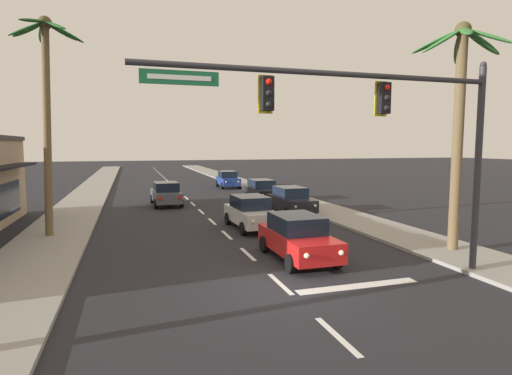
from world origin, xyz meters
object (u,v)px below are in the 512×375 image
Objects in this scene: sedan_lead_at_stop_bar at (298,237)px; sedan_oncoming_far at (166,193)px; sedan_third_in_queue at (251,212)px; sedan_parked_nearest_kerb at (262,190)px; palm_left_second at (46,86)px; palm_right_nearest at (459,103)px; sedan_parked_far_kerb at (291,200)px; traffic_signal_mast at (386,120)px; sedan_parked_mid_kerb at (228,179)px.

sedan_lead_at_stop_bar is 0.99× the size of sedan_oncoming_far.
sedan_lead_at_stop_bar is at bearing -89.72° from sedan_third_in_queue.
sedan_lead_at_stop_bar is 16.12m from sedan_parked_nearest_kerb.
palm_left_second reaches higher than sedan_third_in_queue.
sedan_lead_at_stop_bar and sedan_parked_nearest_kerb have the same top height.
sedan_parked_nearest_kerb is at bearing 68.92° from sedan_third_in_queue.
palm_right_nearest is (2.68, -16.58, 5.04)m from sedan_parked_nearest_kerb.
sedan_parked_far_kerb is 0.45× the size of palm_left_second.
palm_left_second is (-13.06, -9.02, 6.08)m from sedan_parked_nearest_kerb.
palm_right_nearest is at bearing 25.52° from traffic_signal_mast.
traffic_signal_mast is 5.47m from sedan_lead_at_stop_bar.
sedan_third_in_queue is 1.01× the size of sedan_parked_far_kerb.
traffic_signal_mast is at bearing -96.54° from sedan_parked_nearest_kerb.
sedan_third_in_queue is 11.18m from palm_left_second.
sedan_parked_nearest_kerb is 17.53m from palm_right_nearest.
traffic_signal_mast is 1.24× the size of palm_right_nearest.
palm_left_second is (-9.37, 0.56, 6.08)m from sedan_third_in_queue.
sedan_oncoming_far is 1.01× the size of sedan_parked_mid_kerb.
sedan_parked_nearest_kerb and sedan_parked_mid_kerb have the same top height.
palm_right_nearest is at bearing -47.66° from sedan_third_in_queue.
traffic_signal_mast is 30.28m from sedan_parked_mid_kerb.
palm_left_second reaches higher than sedan_parked_far_kerb.
palm_left_second is at bearing 154.35° from palm_right_nearest.
palm_right_nearest reaches higher than traffic_signal_mast.
sedan_parked_mid_kerb is (-0.07, 11.02, 0.00)m from sedan_parked_nearest_kerb.
sedan_parked_nearest_kerb is 0.45× the size of palm_left_second.
traffic_signal_mast is at bearing -42.17° from palm_left_second.
palm_left_second is (-10.90, 9.87, 1.89)m from traffic_signal_mast.
palm_right_nearest reaches higher than sedan_lead_at_stop_bar.
palm_right_nearest is (15.74, -7.56, -1.03)m from palm_left_second.
palm_left_second is at bearing 144.61° from sedan_lead_at_stop_bar.
sedan_third_in_queue is 10.27m from sedan_parked_nearest_kerb.
traffic_signal_mast reaches higher than sedan_third_in_queue.
sedan_parked_far_kerb is at bearing -89.64° from sedan_parked_mid_kerb.
palm_left_second is (-5.89, -9.09, 6.08)m from sedan_oncoming_far.
sedan_third_in_queue is at bearing 90.28° from sedan_lead_at_stop_bar.
sedan_parked_nearest_kerb is 17.00m from palm_left_second.
sedan_lead_at_stop_bar is (-1.50, 3.19, -4.18)m from traffic_signal_mast.
sedan_oncoming_far is at bearing 109.83° from sedan_third_in_queue.
sedan_third_in_queue is 0.45× the size of palm_left_second.
sedan_lead_at_stop_bar is at bearing -110.59° from sedan_parked_far_kerb.
traffic_signal_mast is 2.48× the size of sedan_parked_mid_kerb.
sedan_lead_at_stop_bar is 0.45× the size of palm_left_second.
sedan_parked_far_kerb is at bearing 103.84° from palm_right_nearest.
sedan_parked_nearest_kerb is at bearing -89.64° from sedan_parked_mid_kerb.
palm_left_second is (-13.10, -3.17, 6.08)m from sedan_parked_far_kerb.
sedan_lead_at_stop_bar and sedan_oncoming_far have the same top height.
traffic_signal_mast reaches higher than sedan_parked_nearest_kerb.
sedan_oncoming_far is 12.42m from palm_left_second.
sedan_lead_at_stop_bar is 0.99× the size of sedan_third_in_queue.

